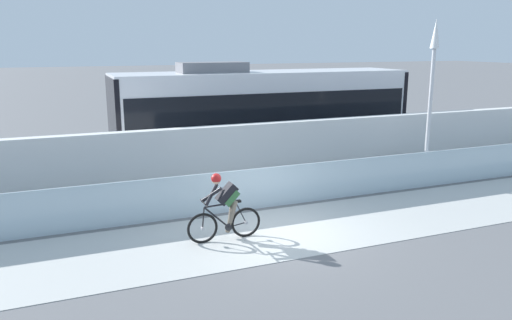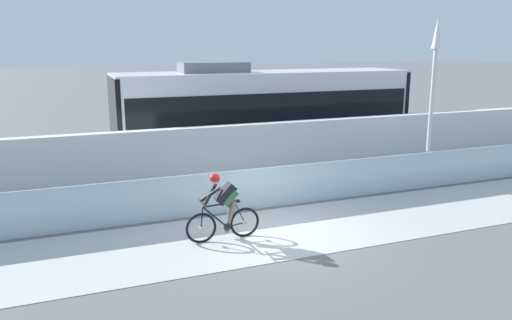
# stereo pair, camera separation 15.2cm
# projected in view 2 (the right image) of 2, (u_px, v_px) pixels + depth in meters

# --- Properties ---
(ground_plane) EXTENTS (200.00, 200.00, 0.00)m
(ground_plane) POSITION_uv_depth(u_px,v_px,m) (273.00, 233.00, 12.09)
(ground_plane) COLOR slate
(bike_path_deck) EXTENTS (32.00, 3.20, 0.01)m
(bike_path_deck) POSITION_uv_depth(u_px,v_px,m) (273.00, 232.00, 12.09)
(bike_path_deck) COLOR beige
(bike_path_deck) RESTS_ON ground
(glass_parapet) EXTENTS (32.00, 0.05, 1.13)m
(glass_parapet) POSITION_uv_depth(u_px,v_px,m) (246.00, 190.00, 13.64)
(glass_parapet) COLOR silver
(glass_parapet) RESTS_ON ground
(concrete_barrier_wall) EXTENTS (32.00, 0.36, 2.06)m
(concrete_barrier_wall) POSITION_uv_depth(u_px,v_px,m) (226.00, 159.00, 15.17)
(concrete_barrier_wall) COLOR silver
(concrete_barrier_wall) RESTS_ON ground
(tram_rail_near) EXTENTS (32.00, 0.08, 0.01)m
(tram_rail_near) POSITION_uv_depth(u_px,v_px,m) (204.00, 173.00, 17.65)
(tram_rail_near) COLOR #595654
(tram_rail_near) RESTS_ON ground
(tram_rail_far) EXTENTS (32.00, 0.08, 0.01)m
(tram_rail_far) POSITION_uv_depth(u_px,v_px,m) (194.00, 164.00, 18.95)
(tram_rail_far) COLOR #595654
(tram_rail_far) RESTS_ON ground
(tram) EXTENTS (11.06, 2.54, 3.81)m
(tram) POSITION_uv_depth(u_px,v_px,m) (265.00, 114.00, 18.81)
(tram) COLOR silver
(tram) RESTS_ON ground
(cyclist_on_bike) EXTENTS (1.77, 0.58, 1.61)m
(cyclist_on_bike) POSITION_uv_depth(u_px,v_px,m) (223.00, 208.00, 11.47)
(cyclist_on_bike) COLOR black
(cyclist_on_bike) RESTS_ON ground
(lamp_post_antenna) EXTENTS (0.28, 0.28, 5.20)m
(lamp_post_antenna) POSITION_uv_depth(u_px,v_px,m) (433.00, 82.00, 15.54)
(lamp_post_antenna) COLOR gray
(lamp_post_antenna) RESTS_ON ground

